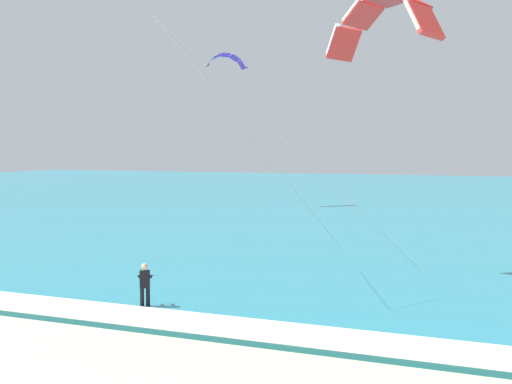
% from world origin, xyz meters
% --- Properties ---
extents(sea, '(200.00, 120.00, 0.20)m').
position_xyz_m(sea, '(0.00, 71.63, 0.10)').
color(sea, teal).
rests_on(sea, ground).
extents(surf_foam, '(200.00, 2.08, 0.04)m').
position_xyz_m(surf_foam, '(0.00, 12.63, 0.22)').
color(surf_foam, white).
rests_on(surf_foam, sea).
extents(surfboard, '(1.05, 1.44, 0.09)m').
position_xyz_m(surfboard, '(0.87, 13.88, 0.03)').
color(surfboard, white).
rests_on(surfboard, ground).
extents(kitesurfer, '(0.67, 0.67, 1.69)m').
position_xyz_m(kitesurfer, '(0.86, 13.89, 0.94)').
color(kitesurfer, black).
rests_on(kitesurfer, ground).
extents(kite_primary, '(9.13, 9.13, 10.58)m').
position_xyz_m(kite_primary, '(7.53, 20.75, 10.81)').
color(kite_primary, red).
extents(kite_distant, '(3.14, 3.66, 1.55)m').
position_xyz_m(kite_distant, '(-13.34, 51.51, 14.24)').
color(kite_distant, purple).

